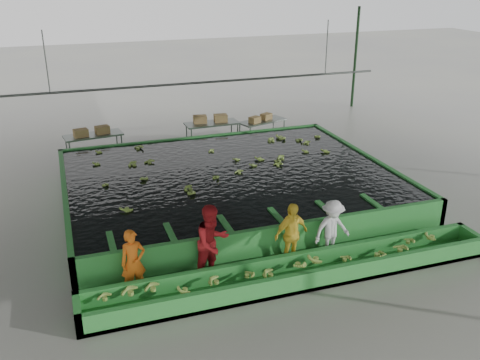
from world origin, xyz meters
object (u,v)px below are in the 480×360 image
object	(u,v)px
sorting_trough	(298,272)
worker_d	(332,229)
box_stack_mid	(210,122)
packing_table_left	(94,147)
packing_table_right	(262,131)
packing_table_mid	(212,134)
box_stack_right	(261,121)
worker_a	(133,262)
worker_b	(212,243)
box_stack_left	(92,135)
flotation_tank	(230,185)
worker_c	(291,234)

from	to	relation	value
sorting_trough	worker_d	size ratio (longest dim) A/B	6.50
box_stack_mid	packing_table_left	bearing A→B (deg)	-178.09
packing_table_right	box_stack_mid	xyz separation A→B (m)	(-2.17, 0.19, 0.52)
packing_table_mid	box_stack_right	size ratio (longest dim) A/B	1.86
worker_a	packing_table_left	bearing A→B (deg)	83.34
worker_b	box_stack_mid	xyz separation A→B (m)	(2.74, 9.65, 0.04)
box_stack_mid	box_stack_right	xyz separation A→B (m)	(2.06, -0.28, -0.07)
worker_b	packing_table_right	size ratio (longest dim) A/B	0.94
box_stack_left	worker_b	bearing A→B (deg)	-78.44
sorting_trough	packing_table_left	distance (m)	10.94
flotation_tank	box_stack_mid	xyz separation A→B (m)	(0.92, 5.35, 0.53)
worker_c	packing_table_left	bearing A→B (deg)	98.73
worker_a	packing_table_mid	world-z (taller)	worker_a
worker_b	worker_a	bearing A→B (deg)	158.58
packing_table_right	box_stack_left	xyz separation A→B (m)	(-6.84, -0.03, 0.52)
packing_table_right	box_stack_mid	bearing A→B (deg)	175.06
sorting_trough	box_stack_right	size ratio (longest dim) A/B	8.66
worker_a	box_stack_mid	distance (m)	10.67
flotation_tank	worker_a	xyz separation A→B (m)	(-3.64, -4.30, 0.32)
packing_table_left	box_stack_right	world-z (taller)	box_stack_right
box_stack_mid	packing_table_mid	bearing A→B (deg)	-66.96
worker_a	packing_table_right	bearing A→B (deg)	47.51
flotation_tank	box_stack_left	world-z (taller)	box_stack_left
worker_d	packing_table_mid	xyz separation A→B (m)	(-0.33, 9.56, -0.28)
packing_table_right	box_stack_right	xyz separation A→B (m)	(-0.11, -0.09, 0.46)
worker_a	worker_c	distance (m)	3.81
box_stack_left	packing_table_mid	bearing A→B (deg)	1.55
box_stack_left	flotation_tank	bearing A→B (deg)	-53.88
packing_table_left	sorting_trough	bearing A→B (deg)	-70.23
worker_c	box_stack_left	size ratio (longest dim) A/B	1.24
packing_table_left	worker_c	bearing A→B (deg)	-67.79
box_stack_mid	flotation_tank	bearing A→B (deg)	-99.81
sorting_trough	worker_b	distance (m)	2.10
flotation_tank	worker_b	bearing A→B (deg)	-112.89
worker_c	packing_table_left	world-z (taller)	worker_c
worker_a	worker_b	world-z (taller)	worker_b
worker_b	box_stack_right	size ratio (longest dim) A/B	1.62
flotation_tank	packing_table_mid	world-z (taller)	packing_table_mid
flotation_tank	worker_a	distance (m)	5.64
sorting_trough	box_stack_mid	world-z (taller)	box_stack_mid
worker_c	box_stack_right	size ratio (longest dim) A/B	1.41
packing_table_mid	packing_table_right	bearing A→B (deg)	-2.68
flotation_tank	packing_table_left	distance (m)	6.38
packing_table_right	worker_d	bearing A→B (deg)	-100.83
worker_a	worker_c	size ratio (longest dim) A/B	0.95
worker_b	box_stack_left	size ratio (longest dim) A/B	1.43
packing_table_left	box_stack_mid	distance (m)	4.65
worker_d	flotation_tank	bearing A→B (deg)	100.96
worker_b	worker_c	bearing A→B (deg)	-21.42
worker_a	flotation_tank	bearing A→B (deg)	42.73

